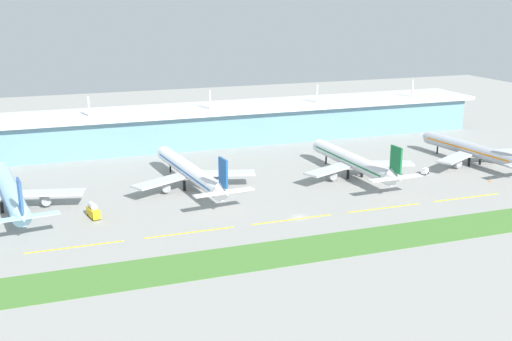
% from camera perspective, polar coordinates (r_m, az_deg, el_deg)
% --- Properties ---
extents(ground_plane, '(600.00, 600.00, 0.00)m').
position_cam_1_polar(ground_plane, '(204.06, 4.00, -4.30)').
color(ground_plane, gray).
extents(terminal_building, '(288.00, 34.00, 27.06)m').
position_cam_1_polar(terminal_building, '(304.79, -4.50, 4.21)').
color(terminal_building, '#6693A8').
rests_on(terminal_building, ground).
extents(airliner_nearest, '(48.35, 71.39, 18.90)m').
position_cam_1_polar(airliner_nearest, '(223.99, -21.67, -1.84)').
color(airliner_nearest, '#9ED1EA').
rests_on(airliner_nearest, ground).
extents(airliner_near_middle, '(48.50, 72.01, 18.90)m').
position_cam_1_polar(airliner_near_middle, '(233.17, -6.02, -0.12)').
color(airliner_near_middle, white).
rests_on(airliner_near_middle, ground).
extents(airliner_far_middle, '(48.75, 66.25, 18.90)m').
position_cam_1_polar(airliner_far_middle, '(249.43, 8.95, 0.82)').
color(airliner_far_middle, silver).
rests_on(airliner_far_middle, ground).
extents(airliner_farthest, '(48.48, 63.71, 18.90)m').
position_cam_1_polar(airliner_farthest, '(280.76, 19.33, 1.79)').
color(airliner_farthest, '#ADB2BC').
rests_on(airliner_farthest, ground).
extents(taxiway_stripe_west, '(28.00, 0.70, 0.04)m').
position_cam_1_polar(taxiway_stripe_west, '(187.52, -16.28, -6.77)').
color(taxiway_stripe_west, yellow).
rests_on(taxiway_stripe_west, ground).
extents(taxiway_stripe_mid_west, '(28.00, 0.70, 0.04)m').
position_cam_1_polar(taxiway_stripe_mid_west, '(191.76, -6.08, -5.69)').
color(taxiway_stripe_mid_west, yellow).
rests_on(taxiway_stripe_mid_west, ground).
extents(taxiway_stripe_centre, '(28.00, 0.70, 0.04)m').
position_cam_1_polar(taxiway_stripe_centre, '(201.72, 3.37, -4.53)').
color(taxiway_stripe_centre, yellow).
rests_on(taxiway_stripe_centre, ground).
extents(taxiway_stripe_mid_east, '(28.00, 0.70, 0.04)m').
position_cam_1_polar(taxiway_stripe_mid_east, '(216.62, 11.70, -3.40)').
color(taxiway_stripe_mid_east, yellow).
rests_on(taxiway_stripe_mid_east, ground).
extents(taxiway_stripe_east, '(28.00, 0.70, 0.04)m').
position_cam_1_polar(taxiway_stripe_east, '(235.51, 18.81, -2.37)').
color(taxiway_stripe_east, yellow).
rests_on(taxiway_stripe_east, ground).
extents(grass_verge, '(300.00, 18.00, 0.10)m').
position_cam_1_polar(grass_verge, '(182.63, 7.20, -6.84)').
color(grass_verge, '#477A33').
rests_on(grass_verge, ground).
extents(baggage_cart, '(4.01, 3.49, 2.48)m').
position_cam_1_polar(baggage_cart, '(260.86, 15.27, -0.07)').
color(baggage_cart, silver).
rests_on(baggage_cart, ground).
extents(fuel_truck, '(4.02, 7.58, 4.95)m').
position_cam_1_polar(fuel_truck, '(209.31, -14.72, -3.62)').
color(fuel_truck, gold).
rests_on(fuel_truck, ground).
extents(safety_cone_left_wingtip, '(0.56, 0.56, 0.70)m').
position_cam_1_polar(safety_cone_left_wingtip, '(259.06, 20.61, -0.85)').
color(safety_cone_left_wingtip, orange).
rests_on(safety_cone_left_wingtip, ground).
extents(safety_cone_nose_front, '(0.56, 0.56, 0.70)m').
position_cam_1_polar(safety_cone_nose_front, '(258.22, 20.74, -0.92)').
color(safety_cone_nose_front, orange).
rests_on(safety_cone_nose_front, ground).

